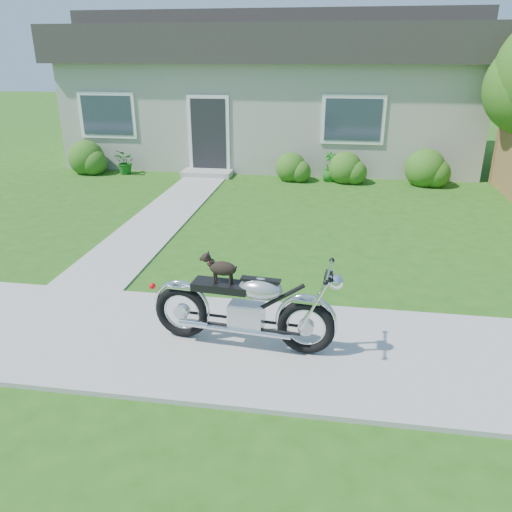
{
  "coord_description": "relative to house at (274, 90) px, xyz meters",
  "views": [
    {
      "loc": [
        2.04,
        -5.07,
        3.24
      ],
      "look_at": [
        1.1,
        1.0,
        0.75
      ],
      "focal_mm": 35.0,
      "sensor_mm": 36.0,
      "label": 1
    }
  ],
  "objects": [
    {
      "name": "motorcycle_with_dog",
      "position": [
        1.15,
        -12.05,
        -1.62
      ],
      "size": [
        2.22,
        0.6,
        1.12
      ],
      "rotation": [
        0.0,
        0.0,
        -0.09
      ],
      "color": "black",
      "rests_on": "sidewalk"
    },
    {
      "name": "ground",
      "position": [
        0.0,
        -11.99,
        -2.16
      ],
      "size": [
        80.0,
        80.0,
        0.0
      ],
      "primitive_type": "plane",
      "color": "#235114",
      "rests_on": "ground"
    },
    {
      "name": "sidewalk",
      "position": [
        0.0,
        -11.99,
        -2.14
      ],
      "size": [
        24.0,
        2.2,
        0.04
      ],
      "primitive_type": "cube",
      "color": "#9E9B93",
      "rests_on": "ground"
    },
    {
      "name": "potted_plant_right",
      "position": [
        1.96,
        -3.44,
        -1.77
      ],
      "size": [
        0.61,
        0.61,
        0.78
      ],
      "primitive_type": "imported",
      "rotation": [
        0.0,
        0.0,
        0.63
      ],
      "color": "#1E661C",
      "rests_on": "ground"
    },
    {
      "name": "walkway",
      "position": [
        -1.5,
        -6.99,
        -2.14
      ],
      "size": [
        1.2,
        8.0,
        0.03
      ],
      "primitive_type": "cube",
      "color": "#9E9B93",
      "rests_on": "ground"
    },
    {
      "name": "shrub_row",
      "position": [
        0.51,
        -3.49,
        -1.74
      ],
      "size": [
        10.55,
        1.04,
        1.04
      ],
      "color": "#2F5D18",
      "rests_on": "ground"
    },
    {
      "name": "potted_plant_left",
      "position": [
        -3.89,
        -3.44,
        -1.81
      ],
      "size": [
        0.83,
        0.81,
        0.7
      ],
      "primitive_type": "imported",
      "rotation": [
        0.0,
        0.0,
        5.68
      ],
      "color": "#185D18",
      "rests_on": "ground"
    },
    {
      "name": "house",
      "position": [
        0.0,
        0.0,
        0.0
      ],
      "size": [
        12.6,
        7.03,
        4.5
      ],
      "color": "#B3B0A2",
      "rests_on": "ground"
    }
  ]
}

